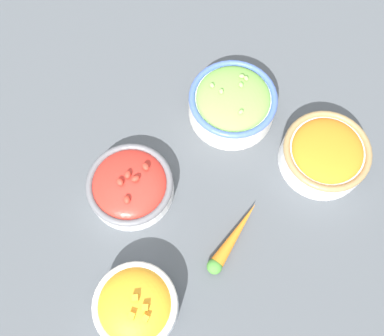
{
  "coord_description": "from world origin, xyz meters",
  "views": [
    {
      "loc": [
        0.16,
        0.22,
        0.74
      ],
      "look_at": [
        0.0,
        0.0,
        0.03
      ],
      "focal_mm": 40.0,
      "sensor_mm": 36.0,
      "label": 1
    }
  ],
  "objects_px": {
    "bowl_cherry_tomatoes": "(130,185)",
    "loose_carrot": "(232,239)",
    "bowl_carrots": "(325,154)",
    "bowl_lettuce": "(233,102)",
    "bowl_squash": "(136,305)"
  },
  "relations": [
    {
      "from": "bowl_carrots",
      "to": "bowl_cherry_tomatoes",
      "type": "bearing_deg",
      "value": -27.62
    },
    {
      "from": "bowl_lettuce",
      "to": "bowl_carrots",
      "type": "relative_size",
      "value": 1.05
    },
    {
      "from": "bowl_lettuce",
      "to": "loose_carrot",
      "type": "xyz_separation_m",
      "value": [
        0.16,
        0.2,
        -0.03
      ]
    },
    {
      "from": "bowl_carrots",
      "to": "loose_carrot",
      "type": "xyz_separation_m",
      "value": [
        0.23,
        0.02,
        -0.02
      ]
    },
    {
      "from": "bowl_squash",
      "to": "bowl_carrots",
      "type": "distance_m",
      "value": 0.42
    },
    {
      "from": "bowl_cherry_tomatoes",
      "to": "bowl_lettuce",
      "type": "relative_size",
      "value": 0.93
    },
    {
      "from": "loose_carrot",
      "to": "bowl_cherry_tomatoes",
      "type": "bearing_deg",
      "value": 96.92
    },
    {
      "from": "bowl_cherry_tomatoes",
      "to": "loose_carrot",
      "type": "xyz_separation_m",
      "value": [
        -0.09,
        0.18,
        -0.01
      ]
    },
    {
      "from": "bowl_lettuce",
      "to": "bowl_squash",
      "type": "relative_size",
      "value": 1.24
    },
    {
      "from": "bowl_cherry_tomatoes",
      "to": "loose_carrot",
      "type": "relative_size",
      "value": 1.07
    },
    {
      "from": "bowl_squash",
      "to": "loose_carrot",
      "type": "distance_m",
      "value": 0.19
    },
    {
      "from": "bowl_cherry_tomatoes",
      "to": "bowl_carrots",
      "type": "distance_m",
      "value": 0.35
    },
    {
      "from": "bowl_lettuce",
      "to": "loose_carrot",
      "type": "distance_m",
      "value": 0.25
    },
    {
      "from": "bowl_squash",
      "to": "loose_carrot",
      "type": "bearing_deg",
      "value": 178.0
    },
    {
      "from": "bowl_lettuce",
      "to": "bowl_cherry_tomatoes",
      "type": "bearing_deg",
      "value": 3.9
    }
  ]
}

